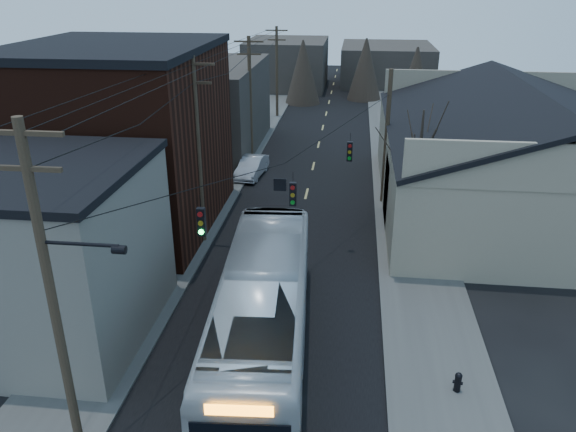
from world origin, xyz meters
name	(u,v)px	position (x,y,z in m)	size (l,w,h in m)	color
road_surface	(311,175)	(0.00, 30.00, 0.01)	(9.00, 110.00, 0.02)	black
sidewalk_left	(225,171)	(-6.50, 30.00, 0.06)	(4.00, 110.00, 0.12)	#474744
sidewalk_right	(400,177)	(6.50, 30.00, 0.06)	(4.00, 110.00, 0.12)	#474744
building_clapboard	(41,255)	(-9.00, 9.00, 3.50)	(8.00, 8.00, 7.00)	slate
building_brick	(121,141)	(-10.00, 20.00, 5.00)	(10.00, 12.00, 10.00)	black
building_left_far	(204,107)	(-9.50, 36.00, 3.50)	(9.00, 14.00, 7.00)	#37322C
warehouse	(516,168)	(13.00, 25.00, 2.70)	(16.16, 20.60, 7.73)	gray
building_far_left	(287,64)	(-6.00, 65.00, 3.00)	(10.00, 12.00, 6.00)	#37322C
building_far_right	(386,64)	(7.00, 70.00, 2.50)	(12.00, 14.00, 5.00)	#37322C
bare_tree	(418,176)	(6.50, 20.00, 3.60)	(0.40, 0.40, 7.20)	black
utility_lines	(255,127)	(-3.11, 24.14, 4.95)	(11.24, 45.28, 10.50)	#382B1E
bus	(263,311)	(-0.15, 8.58, 1.88)	(3.16, 13.50, 3.76)	silver
parked_car	(252,167)	(-4.30, 29.14, 0.72)	(1.52, 4.36, 1.44)	#ACADB3
fire_hydrant	(458,381)	(6.97, 7.04, 0.53)	(0.37, 0.26, 0.76)	black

